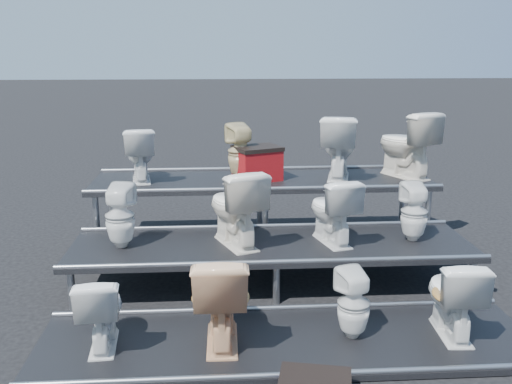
{
  "coord_description": "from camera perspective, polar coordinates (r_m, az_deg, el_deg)",
  "views": [
    {
      "loc": [
        -0.56,
        -5.66,
        2.47
      ],
      "look_at": [
        -0.16,
        0.1,
        1.0
      ],
      "focal_mm": 40.0,
      "sensor_mm": 36.0,
      "label": 1
    }
  ],
  "objects": [
    {
      "name": "ground",
      "position": [
        6.2,
        1.57,
        -9.16
      ],
      "size": [
        80.0,
        80.0,
        0.0
      ],
      "primitive_type": "plane",
      "color": "black",
      "rests_on": "ground"
    },
    {
      "name": "tier_front",
      "position": [
        5.03,
        3.03,
        -14.74
      ],
      "size": [
        4.2,
        1.2,
        0.06
      ],
      "primitive_type": "cube",
      "color": "black",
      "rests_on": "ground"
    },
    {
      "name": "tier_mid",
      "position": [
        6.11,
        1.59,
        -7.18
      ],
      "size": [
        4.2,
        1.2,
        0.46
      ],
      "primitive_type": "cube",
      "color": "black",
      "rests_on": "ground"
    },
    {
      "name": "tier_back",
      "position": [
        7.28,
        0.62,
        -1.97
      ],
      "size": [
        4.2,
        1.2,
        0.86
      ],
      "primitive_type": "cube",
      "color": "black",
      "rests_on": "ground"
    },
    {
      "name": "toilet_0",
      "position": [
        4.93,
        -15.25,
        -11.29
      ],
      "size": [
        0.4,
        0.65,
        0.64
      ],
      "primitive_type": "imported",
      "rotation": [
        0.0,
        0.0,
        3.22
      ],
      "color": "white",
      "rests_on": "tier_front"
    },
    {
      "name": "toilet_1",
      "position": [
        4.8,
        -3.56,
        -10.45
      ],
      "size": [
        0.46,
        0.79,
        0.8
      ],
      "primitive_type": "imported",
      "rotation": [
        0.0,
        0.0,
        3.13
      ],
      "color": "#E9B281",
      "rests_on": "tier_front"
    },
    {
      "name": "toilet_2",
      "position": [
        4.97,
        9.73,
        -10.96
      ],
      "size": [
        0.34,
        0.34,
        0.61
      ],
      "primitive_type": "imported",
      "rotation": [
        0.0,
        0.0,
        3.41
      ],
      "color": "white",
      "rests_on": "tier_front"
    },
    {
      "name": "toilet_3",
      "position": [
        5.21,
        19.09,
        -9.75
      ],
      "size": [
        0.44,
        0.72,
        0.71
      ],
      "primitive_type": "imported",
      "rotation": [
        0.0,
        0.0,
        3.08
      ],
      "color": "white",
      "rests_on": "tier_front"
    },
    {
      "name": "toilet_4",
      "position": [
        5.99,
        -13.44,
        -2.36
      ],
      "size": [
        0.35,
        0.36,
        0.66
      ],
      "primitive_type": "imported",
      "rotation": [
        0.0,
        0.0,
        2.95
      ],
      "color": "white",
      "rests_on": "tier_mid"
    },
    {
      "name": "toilet_5",
      "position": [
        5.89,
        -2.12,
        -1.5
      ],
      "size": [
        0.72,
        0.91,
        0.81
      ],
      "primitive_type": "imported",
      "rotation": [
        0.0,
        0.0,
        3.52
      ],
      "color": "white",
      "rests_on": "tier_mid"
    },
    {
      "name": "toilet_6",
      "position": [
        6.02,
        7.62,
        -1.81
      ],
      "size": [
        0.55,
        0.77,
        0.7
      ],
      "primitive_type": "imported",
      "rotation": [
        0.0,
        0.0,
        3.39
      ],
      "color": "white",
      "rests_on": "tier_mid"
    },
    {
      "name": "toilet_7",
      "position": [
        6.26,
        15.55,
        -1.94
      ],
      "size": [
        0.3,
        0.3,
        0.63
      ],
      "primitive_type": "imported",
      "rotation": [
        0.0,
        0.0,
        3.19
      ],
      "color": "white",
      "rests_on": "tier_mid"
    },
    {
      "name": "toilet_8",
      "position": [
        7.14,
        -11.56,
        3.72
      ],
      "size": [
        0.46,
        0.7,
        0.67
      ],
      "primitive_type": "imported",
      "rotation": [
        0.0,
        0.0,
        3.29
      ],
      "color": "white",
      "rests_on": "tier_back"
    },
    {
      "name": "toilet_9",
      "position": [
        7.08,
        -1.57,
        4.06
      ],
      "size": [
        0.41,
        0.41,
        0.7
      ],
      "primitive_type": "imported",
      "rotation": [
        0.0,
        0.0,
        3.51
      ],
      "color": "#CBBA86",
      "rests_on": "tier_back"
    },
    {
      "name": "toilet_10",
      "position": [
        7.23,
        8.27,
        4.52
      ],
      "size": [
        0.62,
        0.87,
        0.8
      ],
      "primitive_type": "imported",
      "rotation": [
        0.0,
        0.0,
        2.9
      ],
      "color": "white",
      "rests_on": "tier_back"
    },
    {
      "name": "toilet_11",
      "position": [
        7.45,
        14.74,
        4.65
      ],
      "size": [
        0.77,
        0.94,
        0.84
      ],
      "primitive_type": "imported",
      "rotation": [
        0.0,
        0.0,
        3.57
      ],
      "color": "white",
      "rests_on": "tier_back"
    },
    {
      "name": "red_crate",
      "position": [
        7.07,
        0.13,
        2.71
      ],
      "size": [
        0.63,
        0.58,
        0.37
      ],
      "primitive_type": "cube",
      "rotation": [
        0.0,
        0.0,
        0.39
      ],
      "color": "maroon",
      "rests_on": "tier_back"
    }
  ]
}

